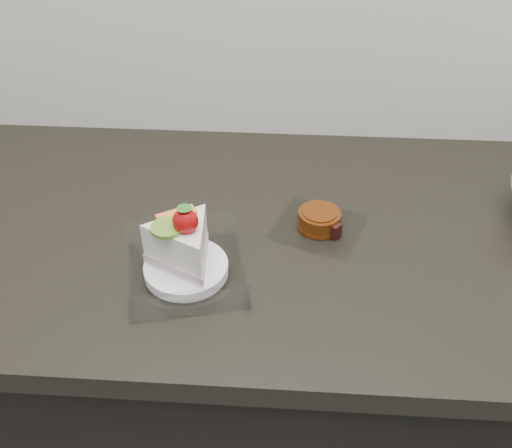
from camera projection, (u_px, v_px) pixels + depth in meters
counter at (279, 387)px, 1.23m from camera, size 2.04×0.64×0.90m
cake_tray at (185, 257)px, 0.84m from camera, size 0.21×0.21×0.14m
mooncake_wrap at (320, 221)px, 0.94m from camera, size 0.18×0.17×0.03m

